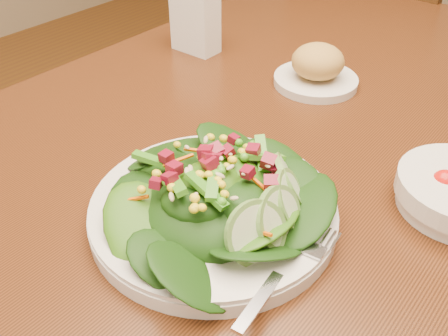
% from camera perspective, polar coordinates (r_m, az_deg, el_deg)
% --- Properties ---
extents(dining_table, '(0.90, 1.40, 0.75)m').
position_cam_1_polar(dining_table, '(0.83, 7.28, -1.02)').
color(dining_table, '#542810').
rests_on(dining_table, ground_plane).
extents(chair_far, '(0.46, 0.46, 0.98)m').
position_cam_1_polar(chair_far, '(1.65, 16.15, 12.73)').
color(chair_far, '#4A280F').
rests_on(chair_far, ground_plane).
extents(salad_plate, '(0.29, 0.29, 0.08)m').
position_cam_1_polar(salad_plate, '(0.57, -0.49, -3.82)').
color(salad_plate, silver).
rests_on(salad_plate, dining_table).
extents(bread_plate, '(0.14, 0.14, 0.07)m').
position_cam_1_polar(bread_plate, '(0.88, 10.57, 11.08)').
color(bread_plate, silver).
rests_on(bread_plate, dining_table).
extents(napkin_holder, '(0.09, 0.05, 0.12)m').
position_cam_1_polar(napkin_holder, '(0.99, -3.30, 16.52)').
color(napkin_holder, white).
rests_on(napkin_holder, dining_table).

